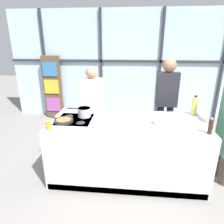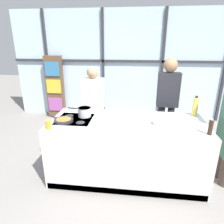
{
  "view_description": "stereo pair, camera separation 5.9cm",
  "coord_description": "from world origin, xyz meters",
  "px_view_note": "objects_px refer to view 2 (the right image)",
  "views": [
    {
      "loc": [
        0.03,
        -2.74,
        2.04
      ],
      "look_at": [
        -0.24,
        0.1,
        1.02
      ],
      "focal_mm": 32.0,
      "sensor_mm": 36.0,
      "label": 1
    },
    {
      "loc": [
        0.09,
        -2.73,
        2.04
      ],
      "look_at": [
        -0.24,
        0.1,
        1.02
      ],
      "focal_mm": 32.0,
      "sensor_mm": 36.0,
      "label": 2
    }
  ],
  "objects_px": {
    "oil_bottle": "(195,106)",
    "frying_pan": "(63,120)",
    "spectator_far_left": "(94,102)",
    "juice_glass_near": "(48,125)",
    "mixing_bowl": "(160,122)",
    "pepper_grinder": "(211,127)",
    "spectator_center_left": "(168,98)",
    "saucepan": "(84,112)",
    "white_plate": "(159,118)"
  },
  "relations": [
    {
      "from": "spectator_center_left",
      "to": "oil_bottle",
      "type": "xyz_separation_m",
      "value": [
        0.34,
        -0.56,
        0.04
      ]
    },
    {
      "from": "mixing_bowl",
      "to": "pepper_grinder",
      "type": "distance_m",
      "value": 0.65
    },
    {
      "from": "saucepan",
      "to": "pepper_grinder",
      "type": "bearing_deg",
      "value": -14.47
    },
    {
      "from": "spectator_far_left",
      "to": "white_plate",
      "type": "height_order",
      "value": "spectator_far_left"
    },
    {
      "from": "spectator_far_left",
      "to": "spectator_center_left",
      "type": "height_order",
      "value": "spectator_center_left"
    },
    {
      "from": "frying_pan",
      "to": "pepper_grinder",
      "type": "xyz_separation_m",
      "value": [
        1.99,
        -0.2,
        0.08
      ]
    },
    {
      "from": "oil_bottle",
      "to": "frying_pan",
      "type": "bearing_deg",
      "value": -166.16
    },
    {
      "from": "spectator_center_left",
      "to": "pepper_grinder",
      "type": "distance_m",
      "value": 1.3
    },
    {
      "from": "frying_pan",
      "to": "spectator_far_left",
      "type": "bearing_deg",
      "value": 77.43
    },
    {
      "from": "frying_pan",
      "to": "oil_bottle",
      "type": "xyz_separation_m",
      "value": [
        1.98,
        0.49,
        0.13
      ]
    },
    {
      "from": "mixing_bowl",
      "to": "juice_glass_near",
      "type": "xyz_separation_m",
      "value": [
        -1.51,
        -0.33,
        0.02
      ]
    },
    {
      "from": "saucepan",
      "to": "juice_glass_near",
      "type": "xyz_separation_m",
      "value": [
        -0.36,
        -0.51,
        -0.02
      ]
    },
    {
      "from": "oil_bottle",
      "to": "juice_glass_near",
      "type": "bearing_deg",
      "value": -160.11
    },
    {
      "from": "frying_pan",
      "to": "white_plate",
      "type": "relative_size",
      "value": 1.85
    },
    {
      "from": "pepper_grinder",
      "to": "spectator_center_left",
      "type": "bearing_deg",
      "value": 105.76
    },
    {
      "from": "frying_pan",
      "to": "oil_bottle",
      "type": "height_order",
      "value": "oil_bottle"
    },
    {
      "from": "frying_pan",
      "to": "spectator_center_left",
      "type": "bearing_deg",
      "value": 32.7
    },
    {
      "from": "spectator_center_left",
      "to": "white_plate",
      "type": "xyz_separation_m",
      "value": [
        -0.22,
        -0.76,
        -0.1
      ]
    },
    {
      "from": "pepper_grinder",
      "to": "frying_pan",
      "type": "bearing_deg",
      "value": 174.24
    },
    {
      "from": "oil_bottle",
      "to": "mixing_bowl",
      "type": "bearing_deg",
      "value": -143.41
    },
    {
      "from": "saucepan",
      "to": "oil_bottle",
      "type": "height_order",
      "value": "oil_bottle"
    },
    {
      "from": "spectator_center_left",
      "to": "saucepan",
      "type": "distance_m",
      "value": 1.6
    },
    {
      "from": "mixing_bowl",
      "to": "white_plate",
      "type": "bearing_deg",
      "value": 85.69
    },
    {
      "from": "spectator_far_left",
      "to": "frying_pan",
      "type": "height_order",
      "value": "spectator_far_left"
    },
    {
      "from": "mixing_bowl",
      "to": "oil_bottle",
      "type": "height_order",
      "value": "oil_bottle"
    },
    {
      "from": "spectator_far_left",
      "to": "pepper_grinder",
      "type": "xyz_separation_m",
      "value": [
        1.75,
        -1.25,
        0.11
      ]
    },
    {
      "from": "spectator_center_left",
      "to": "oil_bottle",
      "type": "relative_size",
      "value": 5.48
    },
    {
      "from": "spectator_center_left",
      "to": "white_plate",
      "type": "distance_m",
      "value": 0.79
    },
    {
      "from": "saucepan",
      "to": "pepper_grinder",
      "type": "distance_m",
      "value": 1.79
    },
    {
      "from": "saucepan",
      "to": "mixing_bowl",
      "type": "distance_m",
      "value": 1.16
    },
    {
      "from": "spectator_far_left",
      "to": "frying_pan",
      "type": "bearing_deg",
      "value": 77.43
    },
    {
      "from": "mixing_bowl",
      "to": "saucepan",
      "type": "bearing_deg",
      "value": 170.59
    },
    {
      "from": "spectator_far_left",
      "to": "white_plate",
      "type": "bearing_deg",
      "value": 147.42
    },
    {
      "from": "saucepan",
      "to": "oil_bottle",
      "type": "bearing_deg",
      "value": 7.93
    },
    {
      "from": "spectator_center_left",
      "to": "frying_pan",
      "type": "relative_size",
      "value": 3.75
    },
    {
      "from": "frying_pan",
      "to": "oil_bottle",
      "type": "bearing_deg",
      "value": 13.84
    },
    {
      "from": "frying_pan",
      "to": "saucepan",
      "type": "height_order",
      "value": "saucepan"
    },
    {
      "from": "oil_bottle",
      "to": "spectator_center_left",
      "type": "bearing_deg",
      "value": 121.37
    },
    {
      "from": "frying_pan",
      "to": "juice_glass_near",
      "type": "xyz_separation_m",
      "value": [
        -0.11,
        -0.27,
        0.04
      ]
    },
    {
      "from": "frying_pan",
      "to": "saucepan",
      "type": "distance_m",
      "value": 0.36
    },
    {
      "from": "pepper_grinder",
      "to": "juice_glass_near",
      "type": "distance_m",
      "value": 2.1
    },
    {
      "from": "saucepan",
      "to": "mixing_bowl",
      "type": "relative_size",
      "value": 1.85
    },
    {
      "from": "spectator_center_left",
      "to": "frying_pan",
      "type": "bearing_deg",
      "value": 32.7
    },
    {
      "from": "spectator_far_left",
      "to": "juice_glass_near",
      "type": "distance_m",
      "value": 1.36
    },
    {
      "from": "pepper_grinder",
      "to": "juice_glass_near",
      "type": "bearing_deg",
      "value": -178.16
    },
    {
      "from": "mixing_bowl",
      "to": "juice_glass_near",
      "type": "relative_size",
      "value": 1.77
    },
    {
      "from": "white_plate",
      "to": "mixing_bowl",
      "type": "relative_size",
      "value": 1.22
    },
    {
      "from": "spectator_far_left",
      "to": "mixing_bowl",
      "type": "bearing_deg",
      "value": 139.58
    },
    {
      "from": "spectator_center_left",
      "to": "frying_pan",
      "type": "height_order",
      "value": "spectator_center_left"
    },
    {
      "from": "frying_pan",
      "to": "white_plate",
      "type": "bearing_deg",
      "value": 11.71
    }
  ]
}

